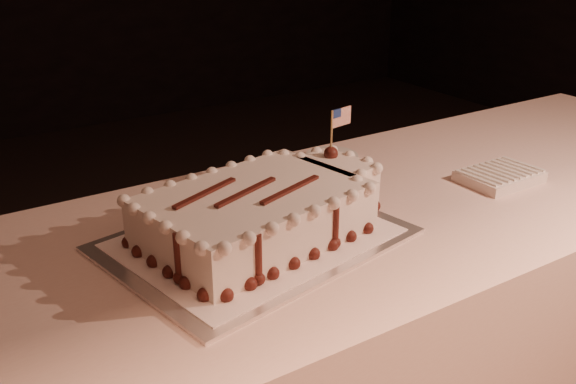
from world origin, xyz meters
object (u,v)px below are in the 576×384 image
cake_board (255,239)px  napkin_stack (499,176)px  sheet_cake (266,210)px  side_plate (332,157)px  banquet_table (380,331)px

cake_board → napkin_stack: 0.68m
sheet_cake → napkin_stack: 0.65m
cake_board → side_plate: size_ratio=3.93×
sheet_cake → side_plate: bearing=37.7°
banquet_table → cake_board: bearing=-177.7°
banquet_table → cake_board: cake_board is taller
cake_board → banquet_table: bearing=-8.3°
cake_board → napkin_stack: napkin_stack is taller
cake_board → sheet_cake: bearing=0.4°
cake_board → napkin_stack: size_ratio=2.96×
sheet_cake → napkin_stack: bearing=-5.1°
cake_board → side_plate: 0.52m
banquet_table → side_plate: (0.05, 0.29, 0.38)m
banquet_table → sheet_cake: 0.56m
napkin_stack → side_plate: napkin_stack is taller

